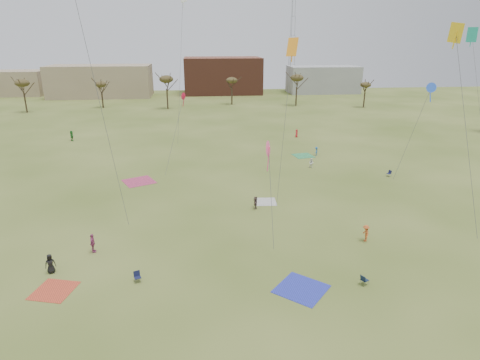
{
  "coord_description": "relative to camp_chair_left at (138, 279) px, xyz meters",
  "views": [
    {
      "loc": [
        -3.75,
        -24.79,
        18.45
      ],
      "look_at": [
        0.0,
        12.0,
        5.5
      ],
      "focal_mm": 30.57,
      "sensor_mm": 36.0,
      "label": 1
    }
  ],
  "objects": [
    {
      "name": "spectator_mid_e",
      "position": [
        21.79,
        28.14,
        0.45
      ],
      "size": [
        0.84,
        0.76,
        1.42
      ],
      "primitive_type": "imported",
      "rotation": [
        0.0,
        0.0,
        5.9
      ],
      "color": "white",
      "rests_on": "ground"
    },
    {
      "name": "blanket_blue",
      "position": [
        12.74,
        -2.31,
        -0.26
      ],
      "size": [
        4.93,
        4.93,
        0.03
      ],
      "primitive_type": "cube",
      "rotation": [
        0.0,
        0.0,
        0.86
      ],
      "color": "#2A35B7",
      "rests_on": "ground"
    },
    {
      "name": "radio_tower",
      "position": [
        39.02,
        121.03,
        18.95
      ],
      "size": [
        1.51,
        1.72,
        41.0
      ],
      "color": "#9EA3A8",
      "rests_on": "ground"
    },
    {
      "name": "kites_aloft",
      "position": [
        4.67,
        23.15,
        19.96
      ],
      "size": [
        67.11,
        52.93,
        25.92
      ],
      "color": "orange",
      "rests_on": "ground"
    },
    {
      "name": "camp_chair_right",
      "position": [
        31.52,
        23.07,
        0.0
      ],
      "size": [
        0.7,
        0.68,
        0.87
      ],
      "rotation": [
        0.0,
        0.0,
        5.13
      ],
      "color": "#16183D",
      "rests_on": "ground"
    },
    {
      "name": "building_tan",
      "position": [
        -25.98,
        111.03,
        4.74
      ],
      "size": [
        32.0,
        14.0,
        10.0
      ],
      "primitive_type": "cube",
      "color": "#937F60",
      "rests_on": "ground"
    },
    {
      "name": "flyer_mid_a",
      "position": [
        -7.29,
        2.08,
        0.59
      ],
      "size": [
        0.97,
        0.81,
        1.69
      ],
      "primitive_type": "imported",
      "rotation": [
        0.0,
        0.0,
        0.39
      ],
      "color": "black",
      "rests_on": "ground"
    },
    {
      "name": "spectator_mid_d",
      "position": [
        -4.62,
        5.25,
        0.64
      ],
      "size": [
        0.53,
        1.09,
        1.81
      ],
      "primitive_type": "imported",
      "rotation": [
        0.0,
        0.0,
        1.66
      ],
      "color": "#AA477A",
      "rests_on": "ground"
    },
    {
      "name": "building_brick",
      "position": [
        14.02,
        116.03,
        5.74
      ],
      "size": [
        26.0,
        16.0,
        12.0
      ],
      "primitive_type": "cube",
      "color": "brown",
      "rests_on": "ground"
    },
    {
      "name": "building_grey",
      "position": [
        49.02,
        114.03,
        4.24
      ],
      "size": [
        24.0,
        12.0,
        9.0
      ],
      "primitive_type": "cube",
      "color": "gray",
      "rests_on": "ground"
    },
    {
      "name": "flyer_far_c",
      "position": [
        24.38,
        34.65,
        0.46
      ],
      "size": [
        0.88,
        1.06,
        1.43
      ],
      "primitive_type": "imported",
      "rotation": [
        0.0,
        0.0,
        4.27
      ],
      "color": "#225C9C",
      "rests_on": "ground"
    },
    {
      "name": "tree_line",
      "position": [
        6.18,
        75.15,
        6.83
      ],
      "size": [
        117.44,
        49.32,
        8.91
      ],
      "color": "#3A2B1E",
      "rests_on": "ground"
    },
    {
      "name": "spectator_fore_c",
      "position": [
        11.37,
        13.68,
        0.47
      ],
      "size": [
        0.57,
        1.38,
        1.45
      ],
      "primitive_type": "imported",
      "rotation": [
        0.0,
        0.0,
        4.61
      ],
      "color": "brown",
      "rests_on": "ground"
    },
    {
      "name": "camp_chair_center",
      "position": [
        17.82,
        -2.22,
        0.0
      ],
      "size": [
        0.71,
        0.69,
        0.87
      ],
      "rotation": [
        0.0,
        0.0,
        2.04
      ],
      "color": "#132036",
      "rests_on": "ground"
    },
    {
      "name": "ground",
      "position": [
        9.02,
        -3.97,
        -0.26
      ],
      "size": [
        260.0,
        260.0,
        0.0
      ],
      "primitive_type": "plane",
      "color": "#41561B",
      "rests_on": "ground"
    },
    {
      "name": "blanket_olive",
      "position": [
        22.2,
        34.63,
        -0.26
      ],
      "size": [
        3.57,
        3.57,
        0.03
      ],
      "primitive_type": "cube",
      "rotation": [
        0.0,
        0.0,
        1.76
      ],
      "color": "#359355",
      "rests_on": "ground"
    },
    {
      "name": "blanket_cream",
      "position": [
        12.79,
        15.54,
        -0.26
      ],
      "size": [
        2.71,
        2.71,
        0.03
      ],
      "primitive_type": "cube",
      "rotation": [
        0.0,
        0.0,
        1.51
      ],
      "color": "beige",
      "rests_on": "ground"
    },
    {
      "name": "building_tan_west",
      "position": [
        -55.98,
        118.03,
        3.74
      ],
      "size": [
        20.0,
        12.0,
        8.0
      ],
      "primitive_type": "cube",
      "color": "#937F60",
      "rests_on": "ground"
    },
    {
      "name": "camp_chair_left",
      "position": [
        0.0,
        0.0,
        0.0
      ],
      "size": [
        0.66,
        0.69,
        0.87
      ],
      "rotation": [
        0.0,
        0.0,
        0.36
      ],
      "color": "#151939",
      "rests_on": "ground"
    },
    {
      "name": "flyer_far_b",
      "position": [
        24.17,
        47.79,
        0.52
      ],
      "size": [
        0.79,
        0.91,
        1.56
      ],
      "primitive_type": "imported",
      "rotation": [
        0.0,
        0.0,
        1.1
      ],
      "color": "red",
      "rests_on": "ground"
    },
    {
      "name": "flyer_mid_b",
      "position": [
        20.73,
        4.83,
        0.57
      ],
      "size": [
        0.7,
        1.12,
        1.66
      ],
      "primitive_type": "imported",
      "rotation": [
        0.0,
        0.0,
        4.63
      ],
      "color": "#BE5423",
      "rests_on": "ground"
    },
    {
      "name": "flyer_far_a",
      "position": [
        -18.63,
        49.32,
        0.69
      ],
      "size": [
        1.15,
        1.84,
        1.89
      ],
      "primitive_type": "imported",
      "rotation": [
        0.0,
        0.0,
        1.94
      ],
      "color": "#277529",
      "rests_on": "ground"
    },
    {
      "name": "blanket_plum",
      "position": [
        -3.06,
        24.41,
        -0.26
      ],
      "size": [
        5.11,
        5.11,
        0.03
      ],
      "primitive_type": "cube",
      "rotation": [
        0.0,
        0.0,
        2.03
      ],
      "color": "#B3375E",
      "rests_on": "ground"
    },
    {
      "name": "blanket_red",
      "position": [
        -6.27,
        -0.59,
        -0.26
      ],
      "size": [
        3.55,
        3.55,
        0.03
      ],
      "primitive_type": "cube",
      "rotation": [
        0.0,
        0.0,
        1.3
      ],
      "color": "#CC4328",
      "rests_on": "ground"
    }
  ]
}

